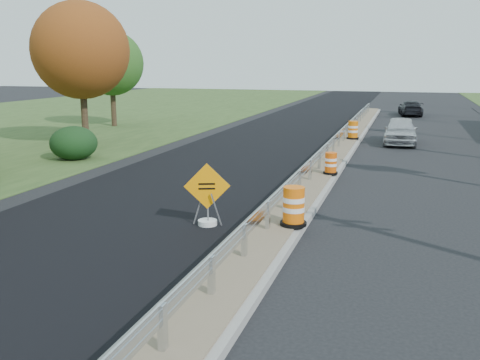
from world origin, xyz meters
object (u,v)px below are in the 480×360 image
(caution_sign, at_px, (207,210))
(barrel_median_near, at_px, (294,207))
(barrel_median_far, at_px, (353,130))
(car_silver, at_px, (400,130))
(barrel_median_mid, at_px, (331,164))
(car_dark_far, at_px, (411,108))

(caution_sign, height_order, barrel_median_near, caution_sign)
(barrel_median_near, bearing_deg, caution_sign, 179.45)
(caution_sign, relative_size, barrel_median_far, 1.75)
(barrel_median_near, height_order, car_silver, car_silver)
(barrel_median_mid, height_order, barrel_median_far, barrel_median_far)
(caution_sign, relative_size, car_dark_far, 0.40)
(barrel_median_mid, bearing_deg, car_dark_far, 84.03)
(barrel_median_far, bearing_deg, caution_sign, -97.54)
(caution_sign, distance_m, barrel_median_far, 16.52)
(car_silver, bearing_deg, barrel_median_mid, -103.31)
(barrel_median_near, xyz_separation_m, barrel_median_far, (-0.16, 16.40, -0.01))
(barrel_median_mid, xyz_separation_m, car_silver, (2.29, 10.23, 0.10))
(car_dark_far, bearing_deg, barrel_median_near, 79.49)
(barrel_median_mid, xyz_separation_m, barrel_median_far, (-0.16, 9.69, 0.08))
(barrel_median_near, height_order, barrel_median_mid, barrel_median_near)
(barrel_median_far, height_order, car_dark_far, car_dark_far)
(caution_sign, xyz_separation_m, barrel_median_far, (2.17, 16.38, 0.26))
(barrel_median_near, xyz_separation_m, barrel_median_mid, (-0.00, 6.71, -0.09))
(barrel_median_mid, height_order, car_silver, car_silver)
(caution_sign, relative_size, barrel_median_mid, 2.12)
(caution_sign, xyz_separation_m, car_dark_far, (5.13, 33.49, 0.18))
(barrel_median_mid, relative_size, car_silver, 0.19)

